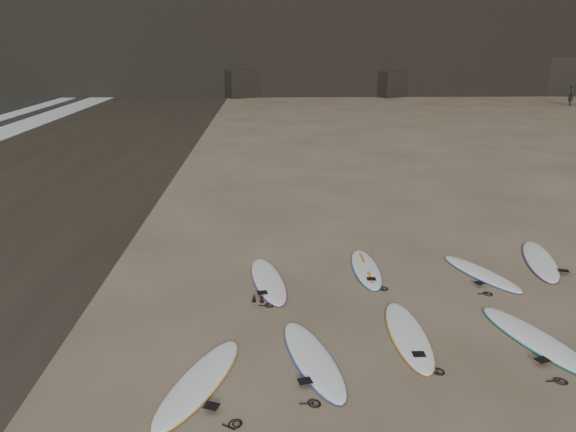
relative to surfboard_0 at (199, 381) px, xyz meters
name	(u,v)px	position (x,y,z in m)	size (l,w,h in m)	color
ground	(455,337)	(4.44, 1.26, -0.05)	(240.00, 240.00, 0.00)	#897559
surfboard_0	(199,381)	(0.00, 0.00, 0.00)	(0.62, 2.60, 0.09)	white
surfboard_1	(313,358)	(1.82, 0.59, 0.00)	(0.62, 2.60, 0.09)	white
surfboard_2	(408,335)	(3.61, 1.32, 0.00)	(0.62, 2.58, 0.09)	white
surfboard_3	(537,340)	(5.85, 1.05, 0.00)	(0.65, 2.70, 0.10)	white
surfboard_5	(268,280)	(1.09, 3.81, 0.00)	(0.62, 2.59, 0.09)	white
surfboard_6	(366,269)	(3.36, 4.39, 0.00)	(0.58, 2.40, 0.09)	white
surfboard_7	(481,273)	(5.95, 4.03, 0.00)	(0.57, 2.36, 0.08)	white
surfboard_8	(540,260)	(7.65, 4.73, 0.00)	(0.65, 2.71, 0.10)	white
person_a	(572,95)	(25.66, 37.58, 0.83)	(0.64, 0.42, 1.76)	black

